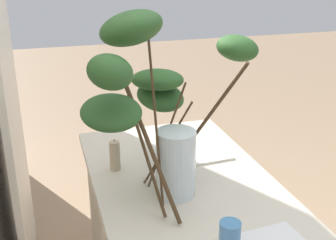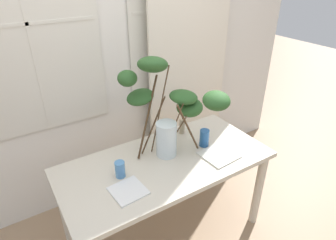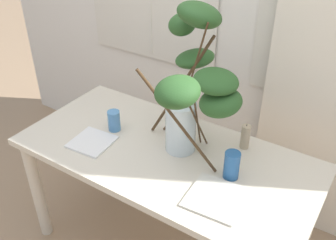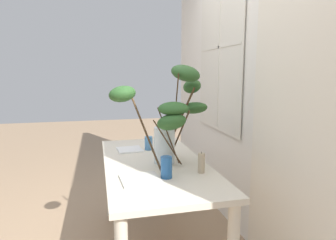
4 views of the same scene
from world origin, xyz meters
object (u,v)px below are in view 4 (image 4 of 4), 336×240
object	(u,v)px
vase_with_branches	(172,112)
plate_square_left	(130,150)
drinking_glass_blue_right	(166,167)
dining_table	(155,175)
drinking_glass_blue_left	(149,143)
pillar_candle	(201,163)
plate_square_right	(141,179)

from	to	relation	value
vase_with_branches	plate_square_left	distance (m)	0.67
vase_with_branches	drinking_glass_blue_right	distance (m)	0.44
dining_table	vase_with_branches	distance (m)	0.53
drinking_glass_blue_left	drinking_glass_blue_right	bearing A→B (deg)	-0.70
drinking_glass_blue_left	drinking_glass_blue_right	world-z (taller)	drinking_glass_blue_right
pillar_candle	drinking_glass_blue_right	bearing A→B (deg)	-81.02
drinking_glass_blue_left	pillar_candle	xyz separation A→B (m)	(0.69, 0.25, 0.01)
drinking_glass_blue_right	plate_square_left	size ratio (longest dim) A/B	0.67
plate_square_left	pillar_candle	xyz separation A→B (m)	(0.71, 0.41, 0.06)
plate_square_left	plate_square_right	world-z (taller)	same
dining_table	drinking_glass_blue_left	bearing A→B (deg)	177.29
drinking_glass_blue_right	plate_square_right	distance (m)	0.18
drinking_glass_blue_right	pillar_candle	distance (m)	0.26
drinking_glass_blue_left	dining_table	bearing A→B (deg)	-2.71
vase_with_branches	pillar_candle	size ratio (longest dim) A/B	5.67
dining_table	drinking_glass_blue_right	distance (m)	0.41
drinking_glass_blue_left	pillar_candle	bearing A→B (deg)	19.73
dining_table	pillar_candle	distance (m)	0.46
drinking_glass_blue_left	pillar_candle	world-z (taller)	pillar_candle
dining_table	drinking_glass_blue_right	world-z (taller)	drinking_glass_blue_right
drinking_glass_blue_left	pillar_candle	distance (m)	0.73
vase_with_branches	drinking_glass_blue_left	size ratio (longest dim) A/B	7.01
dining_table	vase_with_branches	bearing A→B (deg)	51.95
dining_table	plate_square_left	distance (m)	0.42
drinking_glass_blue_left	drinking_glass_blue_right	size ratio (longest dim) A/B	0.84
pillar_candle	dining_table	bearing A→B (deg)	-141.41
drinking_glass_blue_right	pillar_candle	xyz separation A→B (m)	(-0.04, 0.26, -0.00)
plate_square_left	vase_with_branches	bearing A→B (deg)	29.63
dining_table	vase_with_branches	world-z (taller)	vase_with_branches
plate_square_left	pillar_candle	world-z (taller)	pillar_candle
plate_square_right	plate_square_left	bearing A→B (deg)	178.98
dining_table	plate_square_right	bearing A→B (deg)	-23.31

